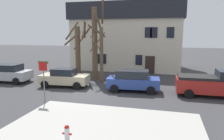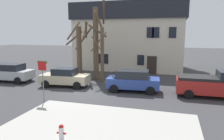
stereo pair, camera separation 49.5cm
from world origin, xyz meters
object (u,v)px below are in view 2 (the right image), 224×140
object	(u,v)px
tree_bare_far	(102,53)
pickup_truck_red	(216,84)
car_blue_wagon	(133,80)
fire_hydrant	(61,132)
building_main	(130,36)
bicycle_leaning	(73,76)
car_silver_wagon	(10,72)
car_beige_sedan	(65,77)
street_sign_pole	(43,74)
tree_bare_near	(79,49)
tree_bare_mid	(96,41)

from	to	relation	value
tree_bare_far	pickup_truck_red	bearing A→B (deg)	-14.32
car_blue_wagon	fire_hydrant	world-z (taller)	car_blue_wagon
building_main	bicycle_leaning	bearing A→B (deg)	-113.69
building_main	car_silver_wagon	xyz separation A→B (m)	(-9.70, -11.60, -3.39)
fire_hydrant	bicycle_leaning	size ratio (longest dim) A/B	0.42
car_beige_sedan	street_sign_pole	bearing A→B (deg)	-80.04
building_main	car_silver_wagon	world-z (taller)	building_main
tree_bare_near	tree_bare_far	distance (m)	2.98
car_beige_sedan	car_blue_wagon	world-z (taller)	car_blue_wagon
pickup_truck_red	street_sign_pole	bearing A→B (deg)	-158.46
building_main	bicycle_leaning	size ratio (longest dim) A/B	8.15
car_blue_wagon	fire_hydrant	bearing A→B (deg)	-98.66
street_sign_pole	tree_bare_far	bearing A→B (deg)	75.77
tree_bare_mid	pickup_truck_red	xyz separation A→B (m)	(10.70, -3.34, -2.93)
pickup_truck_red	car_blue_wagon	bearing A→B (deg)	-179.35
building_main	street_sign_pole	xyz separation A→B (m)	(-2.74, -16.24, -2.30)
car_beige_sedan	bicycle_leaning	world-z (taller)	car_beige_sedan
car_beige_sedan	bicycle_leaning	distance (m)	2.66
building_main	bicycle_leaning	xyz separation A→B (m)	(-4.06, -9.25, -3.94)
tree_bare_mid	car_silver_wagon	bearing A→B (deg)	-157.40
car_beige_sedan	bicycle_leaning	xyz separation A→B (m)	(-0.54, 2.56, -0.46)
car_blue_wagon	street_sign_pole	size ratio (longest dim) A/B	1.51
tree_bare_far	car_beige_sedan	xyz separation A→B (m)	(-2.57, -2.65, -1.99)
tree_bare_near	bicycle_leaning	world-z (taller)	tree_bare_near
tree_bare_far	street_sign_pole	xyz separation A→B (m)	(-1.80, -7.08, -0.80)
tree_bare_mid	street_sign_pole	distance (m)	8.19
tree_bare_near	fire_hydrant	world-z (taller)	tree_bare_near
tree_bare_mid	car_blue_wagon	bearing A→B (deg)	-37.43
pickup_truck_red	street_sign_pole	xyz separation A→B (m)	(-11.60, -4.58, 1.03)
car_beige_sedan	tree_bare_far	bearing A→B (deg)	45.81
car_silver_wagon	pickup_truck_red	size ratio (longest dim) A/B	0.81
pickup_truck_red	street_sign_pole	distance (m)	12.51
tree_bare_mid	car_blue_wagon	size ratio (longest dim) A/B	1.82
tree_bare_mid	bicycle_leaning	bearing A→B (deg)	-157.40
pickup_truck_red	building_main	bearing A→B (deg)	127.21
car_blue_wagon	bicycle_leaning	distance (m)	7.14
car_silver_wagon	fire_hydrant	xyz separation A→B (m)	(10.93, -9.25, -0.42)
tree_bare_mid	bicycle_leaning	xyz separation A→B (m)	(-2.22, -0.92, -3.54)
tree_bare_near	car_blue_wagon	xyz separation A→B (m)	(6.36, -3.55, -2.15)
fire_hydrant	bicycle_leaning	xyz separation A→B (m)	(-5.29, 11.60, -0.13)
tree_bare_far	bicycle_leaning	size ratio (longest dim) A/B	3.02
tree_bare_near	tree_bare_far	world-z (taller)	tree_bare_near
building_main	car_silver_wagon	bearing A→B (deg)	-129.92
tree_bare_mid	pickup_truck_red	size ratio (longest dim) A/B	1.41
tree_bare_near	fire_hydrant	size ratio (longest dim) A/B	8.19
tree_bare_near	car_silver_wagon	world-z (taller)	tree_bare_near
pickup_truck_red	tree_bare_near	bearing A→B (deg)	164.57
tree_bare_far	car_beige_sedan	bearing A→B (deg)	-134.19
building_main	car_blue_wagon	world-z (taller)	building_main
tree_bare_mid	car_beige_sedan	size ratio (longest dim) A/B	1.79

